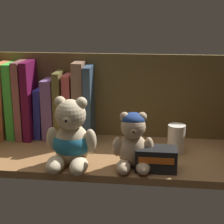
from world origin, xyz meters
TOP-DOWN VIEW (x-y plane):
  - shelf_board at (0.00, 0.00)cm, footprint 73.19×29.29cm
  - shelf_back_panel at (0.00, 15.24)cm, footprint 75.59×1.20cm
  - book_0 at (-33.93, 12.11)cm, footprint 3.26×14.10cm
  - book_1 at (-30.98, 12.11)cm, footprint 2.66×13.00cm
  - book_2 at (-28.13, 12.11)cm, footprint 2.15×14.41cm
  - book_3 at (-25.50, 12.11)cm, footprint 2.20×14.73cm
  - book_4 at (-22.90, 12.11)cm, footprint 2.59×9.92cm
  - book_5 at (-19.70, 12.11)cm, footprint 3.40×10.93cm
  - book_6 at (-16.51, 12.11)cm, footprint 2.07×12.04cm
  - book_7 at (-13.80, 12.11)cm, footprint 2.44×9.64cm
  - book_8 at (-10.50, 12.11)cm, footprint 3.26×9.16cm
  - book_9 at (-7.32, 12.11)cm, footprint 2.19×12.07cm
  - teddy_bear_larger at (-8.47, -9.26)cm, footprint 13.17×13.74cm
  - teddy_bear_smaller at (7.25, -8.74)cm, footprint 10.65×10.90cm
  - pillar_candle at (18.68, 3.04)cm, footprint 4.87×4.87cm
  - small_product_box at (13.15, -9.49)cm, footprint 10.24×5.95cm

SIDE VIEW (x-z plane):
  - shelf_board at x=0.00cm, z-range 0.00..2.00cm
  - small_product_box at x=13.15cm, z-range 2.00..7.85cm
  - pillar_candle at x=18.68cm, z-range 2.00..9.95cm
  - teddy_bear_smaller at x=7.25cm, z-range 1.63..16.10cm
  - teddy_bear_larger at x=-8.47cm, z-range 0.07..18.14cm
  - book_4 at x=-22.90cm, z-range 1.97..17.49cm
  - book_5 at x=-19.70cm, z-range 2.00..20.45cm
  - book_7 at x=-13.80cm, z-range 2.00..21.95cm
  - book_6 at x=-16.51cm, z-range 2.00..22.85cm
  - book_9 at x=-7.32cm, z-range 2.00..24.75cm
  - book_1 at x=-30.98cm, z-range 2.00..25.27cm
  - book_0 at x=-33.93cm, z-range 1.96..25.48cm
  - book_8 at x=-10.50cm, z-range 2.00..25.72cm
  - shelf_back_panel at x=0.00cm, z-range 0.00..27.89cm
  - book_2 at x=-28.13cm, z-range 2.00..25.95cm
  - book_3 at x=-25.50cm, z-range 2.00..25.99cm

